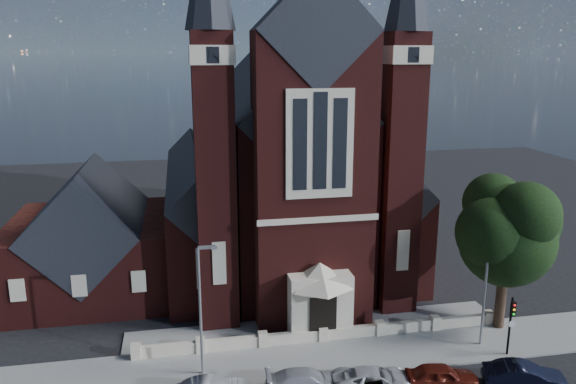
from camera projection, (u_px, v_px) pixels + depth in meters
name	position (u px, v px, depth m)	size (l,w,h in m)	color
ground	(296.00, 290.00, 45.37)	(120.00, 120.00, 0.00)	black
pavement_strip	(330.00, 357.00, 35.37)	(60.00, 5.00, 0.12)	gray
forecourt_paving	(315.00, 327.00, 39.18)	(26.00, 3.00, 0.14)	gray
forecourt_wall	(323.00, 341.00, 37.27)	(24.00, 0.40, 0.90)	beige
church	(279.00, 171.00, 50.95)	(20.01, 34.90, 29.20)	#471512
parish_hall	(91.00, 243.00, 44.29)	(12.00, 12.20, 10.24)	#471512
street_tree	(511.00, 234.00, 37.17)	(6.40, 6.60, 10.70)	black
street_lamp_left	(202.00, 304.00, 32.31)	(1.16, 0.22, 8.09)	gray
street_lamp_right	(487.00, 280.00, 35.65)	(1.16, 0.22, 8.09)	gray
traffic_signal	(511.00, 319.00, 34.81)	(0.28, 0.42, 4.00)	black
car_silver_b	(306.00, 381.00, 31.59)	(1.84, 4.54, 1.32)	#A7A8AE
car_white_suv	(374.00, 380.00, 31.68)	(2.21, 4.79, 1.33)	silver
car_dark_red	(442.00, 377.00, 31.94)	(1.68, 4.18, 1.42)	#53160E
car_navy	(525.00, 377.00, 31.83)	(1.60, 4.59, 1.51)	black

